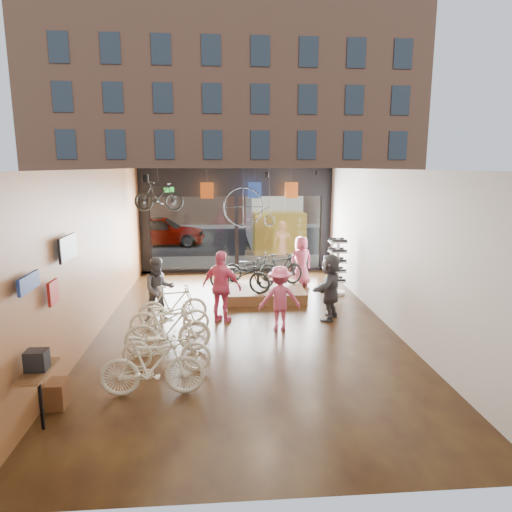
{
  "coord_description": "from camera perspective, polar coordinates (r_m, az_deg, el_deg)",
  "views": [
    {
      "loc": [
        -0.58,
        -10.69,
        3.87
      ],
      "look_at": [
        0.36,
        1.4,
        1.48
      ],
      "focal_mm": 32.0,
      "sensor_mm": 36.0,
      "label": 1
    }
  ],
  "objects": [
    {
      "name": "jersey_mid",
      "position": [
        15.96,
        -0.14,
        8.21
      ],
      "size": [
        0.45,
        0.03,
        0.55
      ],
      "primitive_type": "cube",
      "color": "#1E3F99",
      "rests_on": "ceiling"
    },
    {
      "name": "customer_3",
      "position": [
        10.89,
        2.99,
        -5.33
      ],
      "size": [
        1.03,
        0.62,
        1.57
      ],
      "primitive_type": "imported",
      "rotation": [
        0.0,
        0.0,
        3.18
      ],
      "color": "#CC4C72",
      "rests_on": "ground_plane"
    },
    {
      "name": "street_road",
      "position": [
        25.99,
        -3.14,
        2.55
      ],
      "size": [
        30.0,
        18.0,
        0.02
      ],
      "primitive_type": "cube",
      "color": "black",
      "rests_on": "ground"
    },
    {
      "name": "customer_4",
      "position": [
        15.03,
        5.66,
        -0.62
      ],
      "size": [
        0.92,
        0.73,
        1.63
      ],
      "primitive_type": "imported",
      "rotation": [
        0.0,
        0.0,
        3.45
      ],
      "color": "#CC4C72",
      "rests_on": "ground_plane"
    },
    {
      "name": "sunglasses_rack",
      "position": [
        14.12,
        10.12,
        -1.27
      ],
      "size": [
        0.58,
        0.51,
        1.75
      ],
      "primitive_type": null,
      "rotation": [
        0.0,
        0.0,
        0.17
      ],
      "color": "white",
      "rests_on": "ground_plane"
    },
    {
      "name": "floor_bike_3",
      "position": [
        9.77,
        -10.95,
        -8.99
      ],
      "size": [
        1.85,
        0.8,
        1.07
      ],
      "primitive_type": "imported",
      "rotation": [
        0.0,
        0.0,
        1.74
      ],
      "color": "silver",
      "rests_on": "ground_plane"
    },
    {
      "name": "wall_back",
      "position": [
        5.1,
        2.46,
        -11.57
      ],
      "size": [
        7.0,
        0.04,
        3.8
      ],
      "primitive_type": "cube",
      "color": "beige",
      "rests_on": "ground"
    },
    {
      "name": "floor_bike_2",
      "position": [
        9.07,
        -11.15,
        -11.17
      ],
      "size": [
        1.8,
        0.82,
        0.91
      ],
      "primitive_type": "imported",
      "rotation": [
        0.0,
        0.0,
        1.45
      ],
      "color": "silver",
      "rests_on": "ground_plane"
    },
    {
      "name": "floor_bike_1",
      "position": [
        8.17,
        -12.87,
        -13.22
      ],
      "size": [
        1.79,
        0.53,
        1.07
      ],
      "primitive_type": "imported",
      "rotation": [
        0.0,
        0.0,
        1.59
      ],
      "color": "silver",
      "rests_on": "ground_plane"
    },
    {
      "name": "exit_sign",
      "position": [
        16.69,
        -10.83,
        8.14
      ],
      "size": [
        0.35,
        0.06,
        0.18
      ],
      "primitive_type": "cube",
      "color": "#198C26",
      "rests_on": "storefront"
    },
    {
      "name": "sidewalk_far",
      "position": [
        29.94,
        -3.32,
        3.83
      ],
      "size": [
        30.0,
        2.0,
        0.12
      ],
      "primitive_type": "cube",
      "color": "slate",
      "rests_on": "ground"
    },
    {
      "name": "jersey_left",
      "position": [
        15.92,
        -6.14,
        8.14
      ],
      "size": [
        0.45,
        0.03,
        0.55
      ],
      "primitive_type": "cube",
      "color": "#CC5919",
      "rests_on": "ceiling"
    },
    {
      "name": "hung_bike",
      "position": [
        15.05,
        -12.08,
        7.31
      ],
      "size": [
        1.61,
        0.55,
        0.95
      ],
      "primitive_type": "imported",
      "rotation": [
        0.0,
        0.0,
        1.5
      ],
      "color": "black",
      "rests_on": "ceiling"
    },
    {
      "name": "display_bike_mid",
      "position": [
        13.71,
        3.04,
        -1.77
      ],
      "size": [
        1.71,
        1.23,
        1.01
      ],
      "primitive_type": "imported",
      "rotation": [
        0.0,
        0.0,
        2.07
      ],
      "color": "black",
      "rests_on": "display_platform"
    },
    {
      "name": "opposite_building",
      "position": [
        32.35,
        -3.56,
        16.69
      ],
      "size": [
        26.0,
        5.0,
        14.0
      ],
      "primitive_type": "cube",
      "color": "brown",
      "rests_on": "ground"
    },
    {
      "name": "display_platform",
      "position": [
        13.71,
        0.86,
        -4.59
      ],
      "size": [
        2.4,
        1.8,
        0.3
      ],
      "primitive_type": "cube",
      "color": "#522C1B",
      "rests_on": "ground_plane"
    },
    {
      "name": "display_bike_left",
      "position": [
        13.12,
        -2.08,
        -2.41
      ],
      "size": [
        1.98,
        1.39,
        0.99
      ],
      "primitive_type": "imported",
      "rotation": [
        0.0,
        0.0,
        1.13
      ],
      "color": "black",
      "rests_on": "display_platform"
    },
    {
      "name": "jersey_right",
      "position": [
        16.1,
        4.45,
        8.2
      ],
      "size": [
        0.45,
        0.03,
        0.55
      ],
      "primitive_type": "cube",
      "color": "#CC5919",
      "rests_on": "ceiling"
    },
    {
      "name": "customer_2",
      "position": [
        11.45,
        -4.29,
        -3.85
      ],
      "size": [
        1.15,
        0.89,
        1.82
      ],
      "primitive_type": "imported",
      "rotation": [
        0.0,
        0.0,
        2.66
      ],
      "color": "#CC4C72",
      "rests_on": "ground_plane"
    },
    {
      "name": "customer_1",
      "position": [
        11.79,
        -12.04,
        -4.1
      ],
      "size": [
        0.95,
        0.84,
        1.64
      ],
      "primitive_type": "imported",
      "rotation": [
        0.0,
        0.0,
        0.31
      ],
      "color": "#3F3F44",
      "rests_on": "ground_plane"
    },
    {
      "name": "wall_right",
      "position": [
        11.62,
        16.27,
        0.94
      ],
      "size": [
        0.04,
        12.0,
        3.8
      ],
      "primitive_type": "cube",
      "color": "beige",
      "rests_on": "ground"
    },
    {
      "name": "customer_5",
      "position": [
        11.78,
        9.25,
        -3.83
      ],
      "size": [
        1.2,
        1.63,
        1.7
      ],
      "primitive_type": "imported",
      "rotation": [
        0.0,
        0.0,
        4.21
      ],
      "color": "#3F3F44",
      "rests_on": "ground_plane"
    },
    {
      "name": "storefront",
      "position": [
        16.82,
        -2.46,
        4.42
      ],
      "size": [
        7.0,
        0.26,
        3.8
      ],
      "primitive_type": null,
      "color": "black",
      "rests_on": "ground"
    },
    {
      "name": "ceiling",
      "position": [
        10.71,
        -1.38,
        10.88
      ],
      "size": [
        7.0,
        12.0,
        0.04
      ],
      "primitive_type": "cube",
      "color": "black",
      "rests_on": "ground"
    },
    {
      "name": "penny_farthing",
      "position": [
        15.16,
        -0.56,
        5.97
      ],
      "size": [
        1.65,
        0.06,
        1.32
      ],
      "primitive_type": null,
      "color": "black",
      "rests_on": "ceiling"
    },
    {
      "name": "floor_bike_5",
      "position": [
        11.47,
        -10.35,
        -6.07
      ],
      "size": [
        1.75,
        0.82,
        1.02
      ],
      "primitive_type": "imported",
      "rotation": [
        0.0,
        0.0,
        1.78
      ],
      "color": "silver",
      "rests_on": "ground_plane"
    },
    {
      "name": "sidewalk_near",
      "position": [
        18.3,
        -2.55,
        -0.87
      ],
      "size": [
        30.0,
        2.4,
        0.12
      ],
      "primitive_type": "cube",
      "color": "slate",
      "rests_on": "ground"
    },
    {
      "name": "floor_bike_4",
      "position": [
        10.78,
        -10.75,
        -7.4
      ],
      "size": [
        1.87,
        0.82,
        0.95
      ],
      "primitive_type": "imported",
      "rotation": [
        0.0,
        0.0,
        1.67
      ],
      "color": "silver",
      "rests_on": "ground_plane"
    },
    {
      "name": "ground_plane",
      "position": [
        11.39,
        -1.29,
        -8.81
      ],
      "size": [
        7.0,
        12.0,
        0.04
      ],
      "primitive_type": "cube",
      "color": "black",
      "rests_on": "ground"
    },
    {
      "name": "display_bike_right",
      "position": [
        14.24,
        -0.65,
        -1.48
      ],
      "size": [
        1.78,
        0.77,
        0.91
      ],
      "primitive_type": "imported",
      "rotation": [
        0.0,
        0.0,
        1.48
      ],
      "color": "black",
      "rests_on": "display_platform"
    },
    {
      "name": "box_truck",
      "position": [
        21.98,
        2.24,
        4.61
      ],
      "size": [
        2.31,
        6.94,
        2.73
      ],
      "primitive_type": null,
      "color": "silver",
      "rests_on": "street_road"
    },
    {
      "name": "wall_merch",
      "position": [
        8.13,
        -24.61,
        -8.32
      ],
      "size": [
        0.4,
        2.4,
        2.6
      ],
      "primitive_type": null,
      "color": "navy",
      "rests_on": "wall_left"
    },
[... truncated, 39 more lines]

